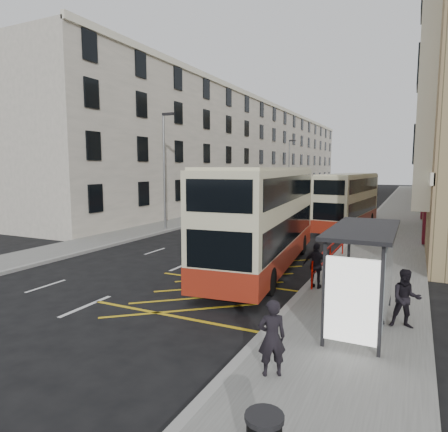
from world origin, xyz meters
The scene contains 20 objects.
ground centered at (0.00, 0.00, 0.00)m, with size 200.00×200.00×0.00m, color black.
pavement_right centered at (8.00, 30.00, 0.07)m, with size 4.00×120.00×0.15m, color slate.
pavement_left centered at (-7.50, 30.00, 0.07)m, with size 3.00×120.00×0.15m, color slate.
kerb_right centered at (6.00, 30.00, 0.07)m, with size 0.25×120.00×0.15m, color #989893.
kerb_left centered at (-6.00, 30.00, 0.07)m, with size 0.25×120.00×0.15m, color #989893.
road_markings centered at (0.00, 45.00, 0.01)m, with size 10.00×110.00×0.01m, color silver, non-canonical shape.
terrace_left centered at (-13.43, 45.50, 6.52)m, with size 9.18×79.00×13.25m.
bus_shelter centered at (8.34, -0.39, 2.14)m, with size 1.65×4.25×2.70m.
guard_railing centered at (6.25, 5.75, 0.86)m, with size 0.06×6.56×1.01m.
street_lamp_near centered at (-6.35, 12.00, 4.64)m, with size 0.93×0.18×8.00m.
street_lamp_far centered at (-6.35, 42.00, 4.64)m, with size 0.93×0.18×8.00m.
double_decker_front centered at (3.48, 5.07, 2.27)m, with size 3.68×11.39×4.46m.
double_decker_rear centered at (5.00, 18.66, 2.04)m, with size 3.15×10.19×4.00m.
pedestrian_near centered at (6.89, -3.74, 0.96)m, with size 0.59×0.39×1.63m, color black.
pedestrian_mid centered at (9.32, 0.19, 0.95)m, with size 0.78×0.61×1.60m, color black.
pedestrian_far centered at (6.35, 2.73, 0.97)m, with size 0.96×0.40×1.64m, color black.
white_van centered at (-5.20, 41.92, 0.77)m, with size 2.57×5.57×1.55m, color white.
car_silver centered at (-2.69, 56.06, 0.71)m, with size 1.67×4.15×1.41m, color #B4B8BC.
car_dark centered at (-2.71, 67.27, 0.71)m, with size 1.50×4.32×1.42m, color black.
car_red centered at (2.36, 59.76, 0.67)m, with size 1.89×4.64×1.35m, color maroon.
Camera 1 is at (9.42, -11.25, 4.46)m, focal length 32.00 mm.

